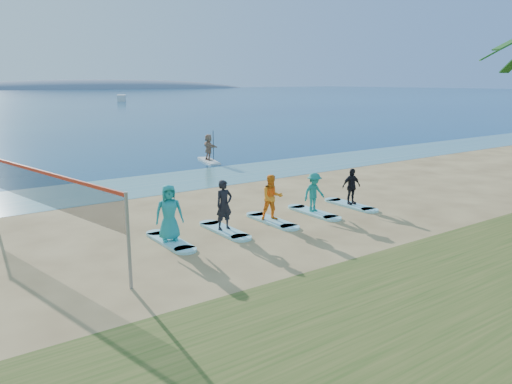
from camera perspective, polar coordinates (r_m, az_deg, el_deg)
ground at (r=17.52m, az=5.29°, el=-4.45°), size 600.00×600.00×0.00m
shallow_water at (r=26.12m, az=-9.90°, el=1.14°), size 600.00×600.00×0.00m
island_ridge at (r=330.15m, az=-17.13°, el=11.21°), size 220.00×56.00×18.00m
volleyball_net at (r=16.48m, az=-23.01°, el=0.32°), size 1.87×8.91×2.50m
paddleboard at (r=32.31m, az=-5.40°, el=3.55°), size 1.40×3.08×0.12m
paddleboarder at (r=32.18m, az=-5.44°, el=5.13°), size 0.57×1.57×1.67m
boat_offshore_b at (r=131.38m, az=-15.09°, el=9.98°), size 4.02×5.97×1.59m
surfboard_0 at (r=16.45m, az=-9.78°, el=-5.57°), size 0.70×2.20×0.09m
student_0 at (r=16.18m, az=-9.90°, el=-2.34°), size 1.02×0.81×1.83m
surfboard_1 at (r=17.39m, az=-3.63°, el=-4.39°), size 0.70×2.20×0.09m
student_1 at (r=17.15m, az=-3.67°, el=-1.48°), size 0.64×0.43×1.73m
surfboard_2 at (r=18.52m, az=1.82°, el=-3.31°), size 0.70×2.20×0.09m
student_2 at (r=18.30m, az=1.84°, el=-0.63°), size 1.00×0.89×1.69m
surfboard_3 at (r=19.80m, az=6.59°, el=-2.33°), size 0.70×2.20×0.09m
student_3 at (r=19.61m, az=6.65°, el=-0.03°), size 1.00×0.58×1.54m
surfboard_4 at (r=21.21m, az=10.75°, el=-1.47°), size 0.70×2.20×0.09m
student_4 at (r=21.03m, az=10.84°, el=0.64°), size 0.93×0.50×1.50m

